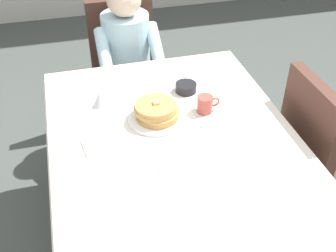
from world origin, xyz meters
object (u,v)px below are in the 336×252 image
at_px(chair_right_side, 320,149).
at_px(bowl_butter, 186,87).
at_px(cup_coffee, 205,104).
at_px(spoon_near_edge, 177,166).
at_px(knife_right_of_plate, 196,115).
at_px(syrup_pitcher, 100,99).
at_px(chair_diner, 125,61).
at_px(plate_breakfast, 156,118).
at_px(dining_table_main, 176,157).
at_px(breakfast_stack, 157,111).
at_px(fork_left_of_plate, 118,127).
at_px(diner_person, 128,53).

bearing_deg(chair_right_side, bowl_butter, -122.18).
relative_size(cup_coffee, spoon_near_edge, 0.75).
distance_m(chair_right_side, knife_right_of_plate, 0.68).
xyz_separation_m(bowl_butter, syrup_pitcher, (-0.45, -0.02, 0.02)).
bearing_deg(chair_diner, plate_breakfast, 89.54).
bearing_deg(cup_coffee, spoon_near_edge, -124.77).
distance_m(chair_diner, bowl_butter, 0.84).
xyz_separation_m(chair_right_side, cup_coffee, (-0.57, 0.19, 0.25)).
xyz_separation_m(dining_table_main, cup_coffee, (0.20, 0.19, 0.13)).
height_order(breakfast_stack, syrup_pitcher, breakfast_stack).
xyz_separation_m(fork_left_of_plate, spoon_near_edge, (0.19, -0.32, 0.00)).
distance_m(fork_left_of_plate, spoon_near_edge, 0.38).
bearing_deg(plate_breakfast, breakfast_stack, -84.83).
xyz_separation_m(chair_diner, cup_coffee, (0.23, -0.98, 0.25)).
distance_m(chair_diner, chair_right_side, 1.42).
distance_m(diner_person, cup_coffee, 0.87).
relative_size(plate_breakfast, bowl_butter, 2.55).
xyz_separation_m(syrup_pitcher, knife_right_of_plate, (0.43, -0.20, -0.04)).
xyz_separation_m(diner_person, cup_coffee, (0.23, -0.83, 0.11)).
relative_size(cup_coffee, fork_left_of_plate, 0.63).
bearing_deg(syrup_pitcher, plate_breakfast, -36.41).
xyz_separation_m(dining_table_main, knife_right_of_plate, (0.15, 0.17, 0.09)).
distance_m(chair_diner, breakfast_stack, 1.02).
height_order(chair_diner, diner_person, diner_person).
bearing_deg(fork_left_of_plate, plate_breakfast, -82.48).
bearing_deg(diner_person, knife_right_of_plate, 102.12).
relative_size(cup_coffee, bowl_butter, 1.03).
distance_m(dining_table_main, fork_left_of_plate, 0.30).
bearing_deg(dining_table_main, plate_breakfast, 103.58).
bearing_deg(chair_right_side, diner_person, -141.46).
distance_m(dining_table_main, cup_coffee, 0.30).
relative_size(plate_breakfast, syrup_pitcher, 3.50).
relative_size(chair_diner, plate_breakfast, 3.32).
bearing_deg(cup_coffee, fork_left_of_plate, -177.24).
xyz_separation_m(syrup_pitcher, fork_left_of_plate, (0.05, -0.20, -0.04)).
bearing_deg(chair_right_side, syrup_pitcher, -109.02).
height_order(dining_table_main, syrup_pitcher, syrup_pitcher).
relative_size(chair_right_side, fork_left_of_plate, 5.17).
height_order(plate_breakfast, breakfast_stack, breakfast_stack).
bearing_deg(spoon_near_edge, chair_right_side, 17.03).
bearing_deg(spoon_near_edge, bowl_butter, 75.61).
distance_m(dining_table_main, bowl_butter, 0.43).
bearing_deg(diner_person, chair_diner, -90.00).
relative_size(dining_table_main, breakfast_stack, 7.13).
height_order(plate_breakfast, spoon_near_edge, plate_breakfast).
bearing_deg(chair_diner, syrup_pitcher, 72.71).
distance_m(breakfast_stack, syrup_pitcher, 0.30).
bearing_deg(syrup_pitcher, knife_right_of_plate, -24.70).
bearing_deg(plate_breakfast, chair_right_side, -12.83).
bearing_deg(syrup_pitcher, diner_person, 68.89).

